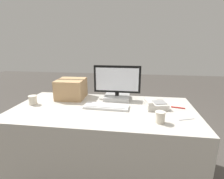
% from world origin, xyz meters
% --- Properties ---
extents(ground_plane, '(12.00, 12.00, 0.00)m').
position_xyz_m(ground_plane, '(0.00, 0.00, 0.00)').
color(ground_plane, '#47423D').
extents(office_desk, '(1.80, 0.90, 0.73)m').
position_xyz_m(office_desk, '(0.00, 0.00, 0.37)').
color(office_desk, beige).
rests_on(office_desk, ground_plane).
extents(monitor, '(0.52, 0.25, 0.39)m').
position_xyz_m(monitor, '(0.11, 0.30, 0.89)').
color(monitor, '#B7B7B7').
rests_on(monitor, office_desk).
extents(keyboard, '(0.45, 0.18, 0.03)m').
position_xyz_m(keyboard, '(0.03, 0.02, 0.75)').
color(keyboard, silver).
rests_on(keyboard, office_desk).
extents(desk_phone, '(0.25, 0.23, 0.08)m').
position_xyz_m(desk_phone, '(0.51, 0.08, 0.77)').
color(desk_phone, beige).
rests_on(desk_phone, office_desk).
extents(paper_cup_left, '(0.09, 0.09, 0.09)m').
position_xyz_m(paper_cup_left, '(-0.75, 0.01, 0.78)').
color(paper_cup_left, beige).
rests_on(paper_cup_left, office_desk).
extents(paper_cup_right, '(0.08, 0.08, 0.09)m').
position_xyz_m(paper_cup_right, '(0.52, -0.25, 0.78)').
color(paper_cup_right, beige).
rests_on(paper_cup_right, office_desk).
extents(spoon, '(0.14, 0.06, 0.00)m').
position_xyz_m(spoon, '(0.73, -0.17, 0.74)').
color(spoon, '#B2B2B7').
rests_on(spoon, office_desk).
extents(cardboard_box, '(0.32, 0.32, 0.22)m').
position_xyz_m(cardboard_box, '(-0.42, 0.27, 0.84)').
color(cardboard_box, tan).
rests_on(cardboard_box, office_desk).
extents(pen_marker, '(0.13, 0.04, 0.01)m').
position_xyz_m(pen_marker, '(0.74, 0.10, 0.74)').
color(pen_marker, red).
rests_on(pen_marker, office_desk).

